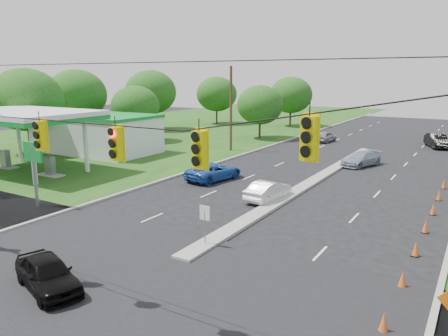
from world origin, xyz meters
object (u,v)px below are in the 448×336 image
Objects in this scene: gas_station at (88,130)px; blue_pickup at (214,171)px; white_sedan at (268,190)px; black_sedan at (47,274)px.

blue_pickup is at bearing -8.39° from gas_station.
white_sedan is at bearing 164.27° from blue_pickup.
white_sedan is 0.81× the size of blue_pickup.
white_sedan is 6.75m from blue_pickup.
black_sedan is 18.90m from blue_pickup.
gas_station is 4.97× the size of white_sedan.
blue_pickup is (-6.08, 2.95, 0.03)m from white_sedan.
gas_station is 5.03× the size of black_sedan.
blue_pickup is at bearing -20.06° from white_sedan.
black_sedan is at bearing 88.73° from white_sedan.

